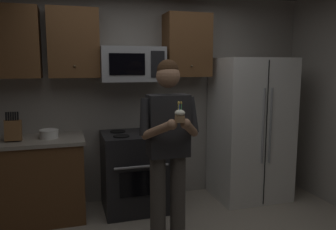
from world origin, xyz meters
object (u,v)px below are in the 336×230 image
bowl_large_white (49,134)px  person (168,142)px  oven_range (135,171)px  knife_block (13,130)px  microwave (132,64)px  cupcake (180,116)px  refrigerator (250,129)px

bowl_large_white → person: 1.41m
bowl_large_white → person: bearing=-38.6°
oven_range → person: bearing=-80.3°
knife_block → person: size_ratio=0.18×
microwave → cupcake: microwave is taller
microwave → refrigerator: size_ratio=0.41×
bowl_large_white → cupcake: 1.66m
oven_range → bowl_large_white: (-0.95, 0.01, 0.51)m
bowl_large_white → refrigerator: bearing=-1.1°
microwave → oven_range: bearing=-90.0°
bowl_large_white → microwave: bearing=6.6°
knife_block → microwave: bearing=6.5°
knife_block → person: 1.67m
refrigerator → cupcake: (-1.35, -1.16, 0.39)m
microwave → refrigerator: 1.72m
person → oven_range: bearing=99.7°
microwave → person: 1.23m
refrigerator → person: 1.59m
knife_block → cupcake: size_ratio=1.84×
cupcake → bowl_large_white: bearing=132.3°
oven_range → bowl_large_white: 1.08m
cupcake → microwave: bearing=96.4°
microwave → cupcake: size_ratio=4.26×
microwave → person: bearing=-81.4°
microwave → person: (0.15, -0.99, -0.72)m
bowl_large_white → oven_range: bearing=-0.6°
bowl_large_white → person: (1.10, -0.88, 0.03)m
person → knife_block: bearing=150.0°
oven_range → microwave: size_ratio=1.26×
cupcake → refrigerator: bearing=40.5°
person → cupcake: (0.00, -0.33, 0.30)m
refrigerator → bowl_large_white: size_ratio=8.81×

